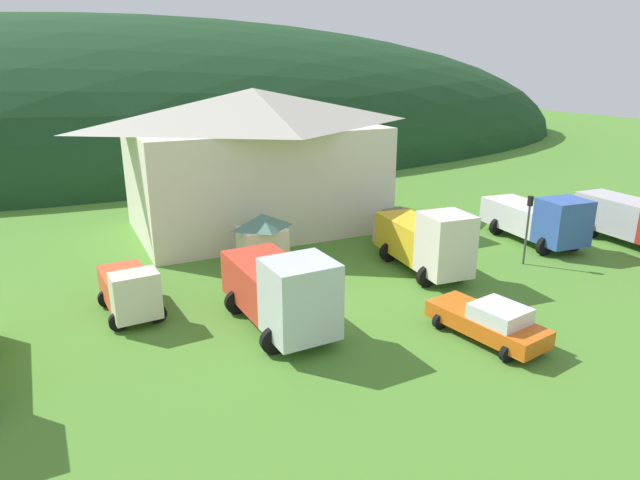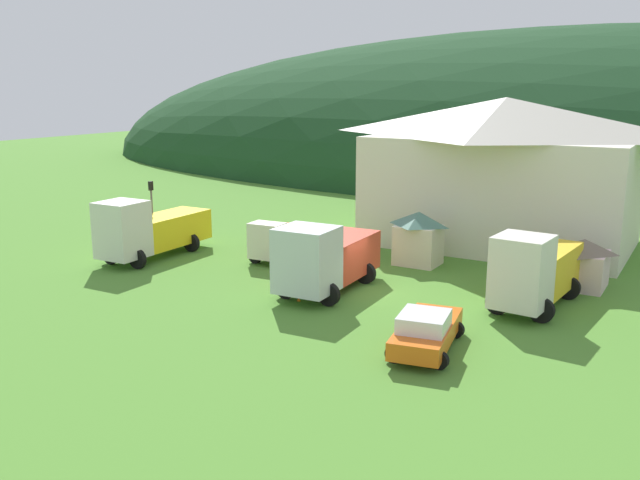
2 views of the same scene
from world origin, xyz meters
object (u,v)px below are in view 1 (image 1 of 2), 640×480
heavy_rig_striped (426,240)px  traffic_cone_near_pickup (292,349)px  light_truck_cream (130,290)px  depot_building (255,158)px  play_shed_pink (399,225)px  tow_truck_silver (281,289)px  crane_truck_red (639,217)px  traffic_light_east (528,223)px  box_truck_blue (538,218)px  service_pickup_orange (489,321)px  play_shed_cream (262,240)px

heavy_rig_striped → traffic_cone_near_pickup: heavy_rig_striped is taller
light_truck_cream → heavy_rig_striped: heavy_rig_striped is taller
light_truck_cream → heavy_rig_striped: size_ratio=0.68×
depot_building → play_shed_pink: depot_building is taller
tow_truck_silver → crane_truck_red: crane_truck_red is taller
crane_truck_red → traffic_light_east: traffic_light_east is taller
box_truck_blue → service_pickup_orange: (-11.64, -8.53, -0.78)m
traffic_light_east → traffic_cone_near_pickup: traffic_light_east is taller
light_truck_cream → heavy_rig_striped: 15.11m
play_shed_cream → light_truck_cream: 8.07m
service_pickup_orange → traffic_light_east: bearing=117.1°
depot_building → play_shed_pink: (6.50, -7.73, -3.51)m
tow_truck_silver → play_shed_pink: bearing=121.9°
service_pickup_orange → play_shed_pink: bearing=153.5°
traffic_cone_near_pickup → service_pickup_orange: bearing=-20.1°
play_shed_cream → heavy_rig_striped: (7.58, -4.60, 0.24)m
depot_building → tow_truck_silver: size_ratio=2.42×
box_truck_blue → service_pickup_orange: box_truck_blue is taller
box_truck_blue → heavy_rig_striped: bearing=-77.8°
play_shed_pink → heavy_rig_striped: (-1.36, -4.60, 0.53)m
depot_building → traffic_cone_near_pickup: size_ratio=35.76×
tow_truck_silver → depot_building: bearing=161.6°
heavy_rig_striped → box_truck_blue: 9.44m
service_pickup_orange → traffic_light_east: 10.22m
play_shed_pink → traffic_cone_near_pickup: size_ratio=5.80×
light_truck_cream → heavy_rig_striped: bearing=80.5°
play_shed_cream → crane_truck_red: size_ratio=0.43×
play_shed_cream → tow_truck_silver: 7.61m
traffic_cone_near_pickup → play_shed_pink: bearing=39.5°
play_shed_pink → light_truck_cream: 16.67m
depot_building → heavy_rig_striped: 13.68m
play_shed_pink → service_pickup_orange: size_ratio=0.52×
tow_truck_silver → traffic_cone_near_pickup: bearing=-13.0°
depot_building → traffic_light_east: depot_building is taller
light_truck_cream → traffic_light_east: size_ratio=1.20×
tow_truck_silver → traffic_cone_near_pickup: 2.61m
light_truck_cream → traffic_light_east: (20.84, -2.84, 1.24)m
play_shed_pink → light_truck_cream: bearing=-169.3°
traffic_light_east → tow_truck_silver: bearing=-174.7°
traffic_light_east → crane_truck_red: bearing=-3.8°
play_shed_pink → traffic_light_east: 7.52m
service_pickup_orange → tow_truck_silver: bearing=-132.3°
crane_truck_red → service_pickup_orange: size_ratio=1.36×
depot_building → light_truck_cream: depot_building is taller
light_truck_cream → traffic_cone_near_pickup: (5.21, -6.12, -1.18)m
tow_truck_silver → traffic_light_east: traffic_light_east is taller
tow_truck_silver → service_pickup_orange: tow_truck_silver is taller
box_truck_blue → play_shed_cream: bearing=-96.2°
tow_truck_silver → box_truck_blue: 19.25m
heavy_rig_striped → box_truck_blue: bearing=101.6°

